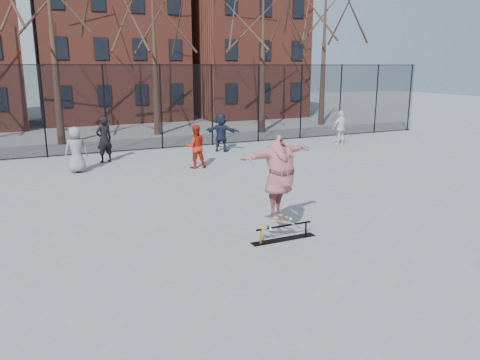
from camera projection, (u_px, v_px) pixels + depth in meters
name	position (u px, v px, depth m)	size (l,w,h in m)	color
ground	(268.00, 241.00, 10.73)	(100.00, 100.00, 0.00)	slate
skate_rail	(284.00, 234.00, 10.82)	(1.62, 0.25, 0.36)	black
skateboard	(279.00, 224.00, 10.69)	(0.85, 0.20, 0.10)	olive
skater	(280.00, 183.00, 10.46)	(2.26, 0.62, 1.84)	#6C3689
bystander_black	(104.00, 139.00, 19.32)	(0.70, 0.46, 1.91)	black
bystander_red	(195.00, 147.00, 18.25)	(0.83, 0.64, 1.70)	#A2210E
bystander_white	(341.00, 128.00, 23.42)	(1.02, 0.42, 1.74)	silver
bystander_navy	(221.00, 133.00, 21.77)	(1.65, 0.52, 1.78)	#181F31
bystander_extra	(76.00, 150.00, 17.45)	(0.85, 0.55, 1.74)	slate
fence	(136.00, 107.00, 21.68)	(34.03, 0.07, 4.00)	black
rowhouses	(101.00, 34.00, 32.48)	(29.00, 7.00, 13.00)	brown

